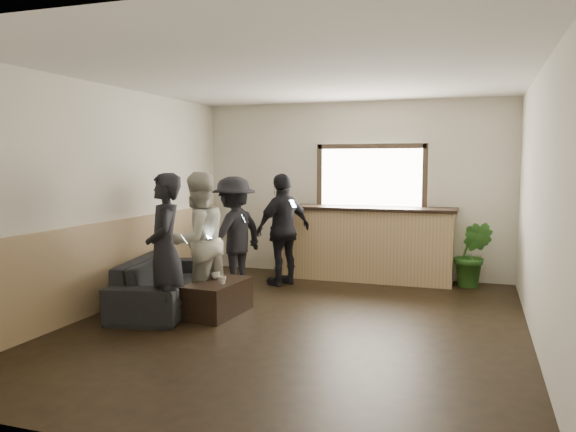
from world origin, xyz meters
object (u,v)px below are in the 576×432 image
(bar_counter, at_px, (367,239))
(cup_a, at_px, (215,275))
(potted_plant, at_px, (473,254))
(person_a, at_px, (165,250))
(coffee_table, at_px, (218,298))
(person_d, at_px, (283,229))
(person_b, at_px, (198,241))
(cup_b, at_px, (222,280))
(sofa, at_px, (168,281))
(person_c, at_px, (234,234))

(bar_counter, distance_m, cup_a, 2.85)
(potted_plant, bearing_deg, person_a, -135.75)
(coffee_table, height_order, person_d, person_d)
(potted_plant, xyz_separation_m, person_b, (-3.23, -2.43, 0.37))
(cup_b, xyz_separation_m, person_d, (0.10, 1.93, 0.39))
(sofa, bearing_deg, bar_counter, -53.50)
(sofa, bearing_deg, person_b, -108.77)
(cup_a, bearing_deg, sofa, 176.82)
(cup_a, bearing_deg, person_a, -108.45)
(person_c, bearing_deg, person_a, 19.29)
(person_a, bearing_deg, person_b, 147.60)
(bar_counter, height_order, person_b, bar_counter)
(person_a, bearing_deg, potted_plant, 103.51)
(sofa, distance_m, person_a, 1.06)
(coffee_table, height_order, person_b, person_b)
(bar_counter, xyz_separation_m, person_d, (-1.12, -0.78, 0.20))
(person_c, bearing_deg, potted_plant, 130.89)
(coffee_table, distance_m, potted_plant, 3.88)
(cup_b, xyz_separation_m, potted_plant, (2.79, 2.67, 0.04))
(potted_plant, bearing_deg, bar_counter, 178.33)
(bar_counter, relative_size, cup_b, 26.90)
(person_b, xyz_separation_m, person_d, (0.54, 1.69, -0.02))
(coffee_table, bearing_deg, cup_b, -43.26)
(bar_counter, xyz_separation_m, coffee_table, (-1.33, -2.61, -0.44))
(bar_counter, bearing_deg, sofa, -131.34)
(coffee_table, height_order, potted_plant, potted_plant)
(person_a, bearing_deg, cup_b, 106.49)
(person_c, bearing_deg, bar_counter, 147.75)
(sofa, bearing_deg, cup_a, -105.34)
(person_a, relative_size, person_d, 1.03)
(person_b, bearing_deg, potted_plant, 153.43)
(coffee_table, relative_size, person_a, 0.53)
(sofa, xyz_separation_m, potted_plant, (3.70, 2.37, 0.18))
(sofa, xyz_separation_m, person_a, (0.45, -0.79, 0.55))
(cup_a, relative_size, person_a, 0.07)
(coffee_table, xyz_separation_m, person_c, (-0.35, 1.27, 0.62))
(coffee_table, distance_m, person_d, 1.95)
(person_c, bearing_deg, cup_a, 31.91)
(person_d, bearing_deg, person_c, -14.46)
(coffee_table, relative_size, person_c, 0.56)
(person_d, bearing_deg, person_a, 17.95)
(person_d, bearing_deg, sofa, -0.73)
(bar_counter, distance_m, cup_b, 2.98)
(bar_counter, bearing_deg, person_b, -123.81)
(cup_b, bearing_deg, person_c, 108.54)
(sofa, xyz_separation_m, cup_a, (0.70, -0.04, 0.14))
(coffee_table, bearing_deg, cup_a, 123.43)
(sofa, xyz_separation_m, person_d, (1.01, 1.64, 0.52))
(sofa, distance_m, person_d, 2.00)
(person_b, height_order, person_c, person_b)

